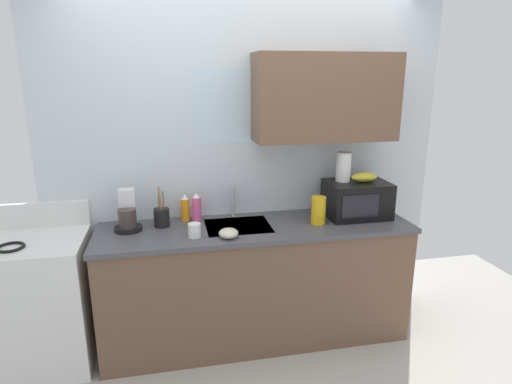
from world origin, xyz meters
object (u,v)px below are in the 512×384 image
object	(u,v)px
dish_soap_bottle_orange	(185,209)
cereal_canister	(318,210)
small_bowl	(229,233)
utensil_crock	(162,217)
banana_bunch	(364,177)
microwave	(357,199)
coffee_maker	(128,215)
mug_white	(195,230)
paper_towel_roll	(343,167)
stove_range	(45,301)
dish_soap_bottle_pink	(197,208)

from	to	relation	value
dish_soap_bottle_orange	cereal_canister	bearing A→B (deg)	-15.31
small_bowl	utensil_crock	bearing A→B (deg)	143.61
banana_bunch	microwave	bearing A→B (deg)	-178.23
banana_bunch	utensil_crock	xyz separation A→B (m)	(-1.50, 0.07, -0.23)
coffee_maker	mug_white	xyz separation A→B (m)	(0.44, -0.25, -0.06)
paper_towel_roll	dish_soap_bottle_orange	size ratio (longest dim) A/B	1.08
stove_range	cereal_canister	xyz separation A→B (m)	(1.92, -0.05, 0.54)
coffee_maker	microwave	bearing A→B (deg)	-2.04
coffee_maker	cereal_canister	bearing A→B (deg)	-6.72
paper_towel_roll	stove_range	bearing A→B (deg)	-177.45
paper_towel_roll	banana_bunch	bearing A→B (deg)	-18.43
cereal_canister	mug_white	bearing A→B (deg)	-174.29
banana_bunch	coffee_maker	size ratio (longest dim) A/B	0.71
paper_towel_roll	dish_soap_bottle_pink	distance (m)	1.14
coffee_maker	small_bowl	world-z (taller)	coffee_maker
paper_towel_roll	dish_soap_bottle_pink	xyz separation A→B (m)	(-1.10, 0.08, -0.28)
stove_range	coffee_maker	bearing A→B (deg)	10.24
coffee_maker	dish_soap_bottle_pink	size ratio (longest dim) A/B	1.29
stove_range	cereal_canister	size ratio (longest dim) A/B	5.36
small_bowl	cereal_canister	bearing A→B (deg)	12.43
microwave	banana_bunch	distance (m)	0.18
microwave	small_bowl	distance (m)	1.05
coffee_maker	dish_soap_bottle_pink	world-z (taller)	coffee_maker
paper_towel_roll	mug_white	bearing A→B (deg)	-168.11
utensil_crock	stove_range	bearing A→B (deg)	-171.83
dish_soap_bottle_pink	dish_soap_bottle_orange	bearing A→B (deg)	162.02
coffee_maker	dish_soap_bottle_orange	bearing A→B (deg)	14.01
banana_bunch	dish_soap_bottle_pink	size ratio (longest dim) A/B	0.92
microwave	mug_white	distance (m)	1.26
coffee_maker	paper_towel_roll	bearing A→B (deg)	-0.30
mug_white	utensil_crock	xyz separation A→B (m)	(-0.21, 0.26, 0.02)
stove_range	dish_soap_bottle_pink	distance (m)	1.21
coffee_maker	utensil_crock	distance (m)	0.23
small_bowl	paper_towel_roll	bearing A→B (deg)	18.05
utensil_crock	cereal_canister	bearing A→B (deg)	-8.66
coffee_maker	mug_white	bearing A→B (deg)	-29.22
paper_towel_roll	dish_soap_bottle_pink	world-z (taller)	paper_towel_roll
dish_soap_bottle_orange	mug_white	world-z (taller)	dish_soap_bottle_orange
dish_soap_bottle_pink	microwave	bearing A→B (deg)	-6.32
mug_white	dish_soap_bottle_orange	bearing A→B (deg)	97.05
paper_towel_roll	utensil_crock	size ratio (longest dim) A/B	0.76
banana_bunch	dish_soap_bottle_orange	distance (m)	1.36
stove_range	utensil_crock	size ratio (longest dim) A/B	3.74
dish_soap_bottle_orange	coffee_maker	bearing A→B (deg)	-165.99
paper_towel_roll	microwave	bearing A→B (deg)	-27.38
microwave	coffee_maker	world-z (taller)	coffee_maker
paper_towel_roll	mug_white	distance (m)	1.21
stove_range	dish_soap_bottle_orange	bearing A→B (deg)	11.79
stove_range	microwave	xyz separation A→B (m)	(2.26, 0.04, 0.58)
mug_white	cereal_canister	bearing A→B (deg)	5.71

